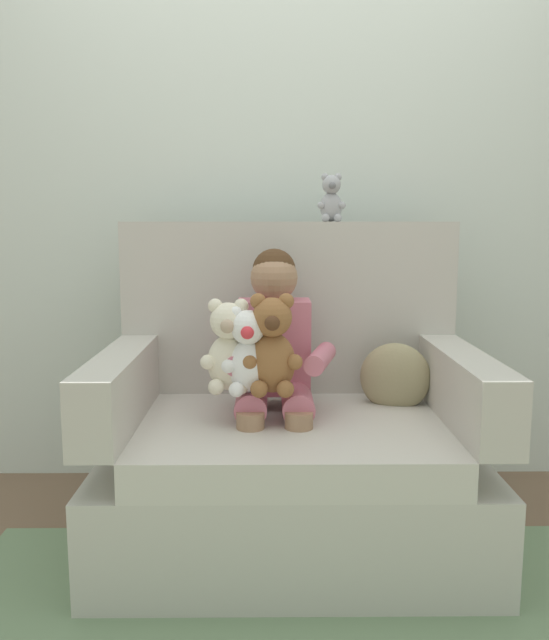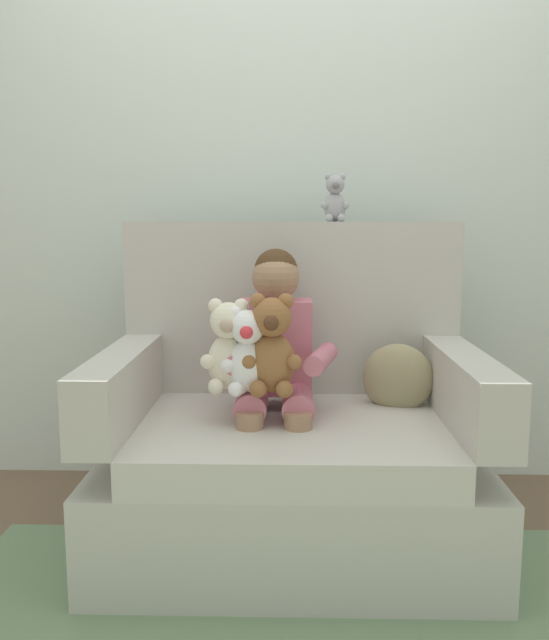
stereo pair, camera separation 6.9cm
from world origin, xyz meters
name	(u,v)px [view 1 (the left image)]	position (x,y,z in m)	size (l,w,h in m)	color
ground_plane	(291,545)	(0.00, 0.00, 0.00)	(8.00, 8.00, 0.00)	brown
back_wall	(286,188)	(0.00, 0.73, 1.30)	(6.00, 0.10, 2.60)	silver
armchair	(291,445)	(0.00, 0.05, 0.36)	(1.30, 0.90, 1.15)	#BCB7AD
seated_child	(274,354)	(-0.06, 0.07, 0.69)	(0.45, 0.39, 0.82)	#C66B7F
plush_white	(248,353)	(-0.15, -0.09, 0.72)	(0.17, 0.14, 0.29)	white
plush_brown	(272,347)	(-0.07, -0.09, 0.74)	(0.20, 0.16, 0.34)	brown
plush_cream	(229,348)	(-0.21, -0.06, 0.73)	(0.19, 0.15, 0.31)	silver
plush_grey_on_backrest	(331,199)	(0.17, 0.37, 1.24)	(0.11, 0.09, 0.19)	#9E9EA3
throw_pillow	(395,377)	(0.39, 0.17, 0.58)	(0.26, 0.12, 0.26)	#998C66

